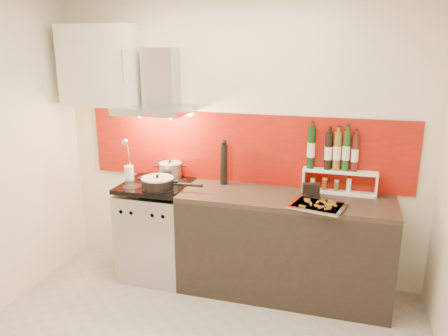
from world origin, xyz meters
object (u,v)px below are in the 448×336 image
(baking_tray, at_px, (318,205))
(saute_pan, at_px, (158,183))
(stock_pot, at_px, (170,171))
(pepper_mill, at_px, (224,163))
(range_stove, at_px, (157,231))
(counter, at_px, (284,245))

(baking_tray, bearing_deg, saute_pan, 177.59)
(stock_pot, bearing_deg, pepper_mill, 0.93)
(saute_pan, relative_size, baking_tray, 1.17)
(stock_pot, height_order, baking_tray, stock_pot)
(baking_tray, bearing_deg, stock_pot, 165.33)
(range_stove, distance_m, pepper_mill, 0.91)
(counter, bearing_deg, stock_pot, 171.08)
(pepper_mill, bearing_deg, baking_tray, -23.17)
(range_stove, height_order, baking_tray, baking_tray)
(range_stove, relative_size, counter, 0.51)
(stock_pot, distance_m, baking_tray, 1.45)
(saute_pan, xyz_separation_m, pepper_mill, (0.51, 0.32, 0.14))
(pepper_mill, xyz_separation_m, baking_tray, (0.88, -0.38, -0.19))
(range_stove, xyz_separation_m, baking_tray, (1.48, -0.19, 0.47))
(range_stove, distance_m, saute_pan, 0.54)
(counter, relative_size, saute_pan, 3.24)
(pepper_mill, bearing_deg, range_stove, -162.49)
(pepper_mill, relative_size, baking_tray, 0.88)
(counter, height_order, pepper_mill, pepper_mill)
(counter, distance_m, stock_pot, 1.26)
(stock_pot, relative_size, baking_tray, 0.45)
(stock_pot, distance_m, pepper_mill, 0.54)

